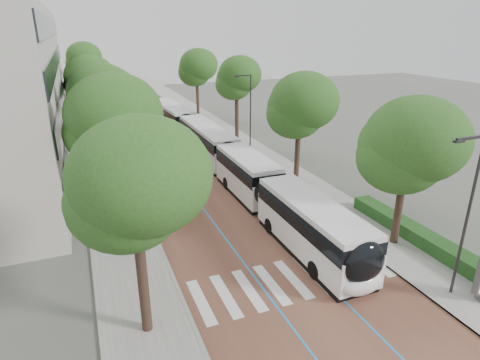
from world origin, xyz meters
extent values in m
plane|color=#51544C|center=(0.00, 0.00, 0.00)|extent=(160.00, 160.00, 0.00)
cube|color=brown|center=(0.00, 40.00, 0.01)|extent=(11.00, 140.00, 0.02)
cube|color=gray|center=(-7.50, 40.00, 0.06)|extent=(4.00, 140.00, 0.12)
cube|color=gray|center=(7.50, 40.00, 0.06)|extent=(4.00, 140.00, 0.12)
cube|color=gray|center=(-5.60, 40.00, 0.06)|extent=(0.20, 140.00, 0.14)
cube|color=gray|center=(5.60, 40.00, 0.06)|extent=(0.20, 140.00, 0.14)
cube|color=silver|center=(-4.80, 1.00, 0.03)|extent=(0.55, 3.60, 0.01)
cube|color=silver|center=(-3.55, 1.00, 0.03)|extent=(0.55, 3.60, 0.01)
cube|color=silver|center=(-2.30, 1.00, 0.03)|extent=(0.55, 3.60, 0.01)
cube|color=silver|center=(-1.05, 1.00, 0.03)|extent=(0.55, 3.60, 0.01)
cube|color=silver|center=(0.20, 1.00, 0.03)|extent=(0.55, 3.60, 0.01)
cube|color=silver|center=(1.45, 1.00, 0.03)|extent=(0.55, 3.60, 0.01)
cube|color=silver|center=(2.70, 1.00, 0.03)|extent=(0.55, 3.60, 0.01)
cube|color=silver|center=(3.95, 1.00, 0.03)|extent=(0.55, 3.60, 0.01)
cube|color=silver|center=(5.20, 1.00, 0.03)|extent=(0.55, 3.60, 0.01)
cube|color=#257FBA|center=(-1.60, 40.00, 0.02)|extent=(0.12, 126.00, 0.01)
cube|color=#257FBA|center=(1.60, 40.00, 0.02)|extent=(0.12, 126.00, 0.01)
cube|color=black|center=(-10.45, 28.00, 3.00)|extent=(0.12, 38.00, 1.60)
cube|color=black|center=(-10.45, 28.00, 6.20)|extent=(0.12, 38.00, 1.60)
cube|color=black|center=(-10.45, 28.00, 9.40)|extent=(0.12, 38.00, 1.60)
cube|color=black|center=(-10.45, 28.00, 12.40)|extent=(0.12, 38.00, 1.60)
cube|color=#1A3D15|center=(9.10, 0.00, 0.52)|extent=(1.20, 14.00, 0.80)
cylinder|color=#2A292C|center=(6.80, -3.00, 4.12)|extent=(0.14, 0.14, 8.00)
cube|color=#2A292C|center=(6.00, -3.00, 8.02)|extent=(1.70, 0.12, 0.12)
cube|color=#2A292C|center=(5.30, -3.00, 7.94)|extent=(0.50, 0.20, 0.10)
cylinder|color=#2A292C|center=(6.80, 22.00, 4.12)|extent=(0.14, 0.14, 8.00)
cube|color=#2A292C|center=(6.00, 22.00, 8.02)|extent=(1.70, 0.12, 0.12)
cube|color=#2A292C|center=(5.30, 22.00, 7.94)|extent=(0.50, 0.20, 0.10)
cylinder|color=#2A292C|center=(-6.10, 8.00, 4.12)|extent=(0.14, 0.14, 8.00)
cylinder|color=black|center=(-7.50, 0.00, 2.34)|extent=(0.44, 0.44, 4.68)
ellipsoid|color=#264C18|center=(-7.50, 0.00, 6.60)|extent=(5.35, 5.35, 4.54)
cylinder|color=black|center=(-7.50, 9.00, 2.55)|extent=(0.44, 0.44, 5.11)
ellipsoid|color=#264C18|center=(-7.50, 9.00, 7.20)|extent=(5.41, 5.41, 4.60)
cylinder|color=black|center=(-7.50, 18.00, 2.52)|extent=(0.44, 0.44, 5.04)
ellipsoid|color=#264C18|center=(-7.50, 18.00, 7.10)|extent=(5.15, 5.15, 4.38)
cylinder|color=black|center=(-7.50, 28.00, 2.13)|extent=(0.44, 0.44, 4.26)
ellipsoid|color=#264C18|center=(-7.50, 28.00, 6.01)|extent=(5.27, 5.27, 4.48)
cylinder|color=black|center=(-7.50, 40.00, 2.15)|extent=(0.44, 0.44, 4.30)
ellipsoid|color=#264C18|center=(-7.50, 40.00, 6.06)|extent=(6.18, 6.18, 5.26)
cylinder|color=black|center=(-7.50, 55.00, 2.67)|extent=(0.44, 0.44, 5.34)
ellipsoid|color=#264C18|center=(-7.50, 55.00, 7.53)|extent=(5.35, 5.35, 4.55)
cylinder|color=black|center=(7.70, 2.00, 2.11)|extent=(0.44, 0.44, 4.23)
ellipsoid|color=#264C18|center=(7.70, 2.00, 5.95)|extent=(5.68, 5.68, 4.83)
cylinder|color=black|center=(7.70, 14.00, 2.18)|extent=(0.44, 0.44, 4.37)
ellipsoid|color=#264C18|center=(7.70, 14.00, 6.16)|extent=(5.60, 5.60, 4.76)
cylinder|color=black|center=(7.70, 28.00, 2.44)|extent=(0.44, 0.44, 4.88)
ellipsoid|color=#264C18|center=(7.70, 28.00, 6.88)|extent=(4.84, 4.84, 4.11)
cylinder|color=black|center=(7.70, 44.00, 2.36)|extent=(0.44, 0.44, 4.72)
ellipsoid|color=#264C18|center=(7.70, 44.00, 6.65)|extent=(5.58, 5.58, 4.74)
cylinder|color=black|center=(2.43, 8.07, 1.77)|extent=(2.30, 0.91, 2.30)
cube|color=white|center=(2.42, 2.94, 1.26)|extent=(2.52, 9.37, 1.82)
cube|color=black|center=(2.42, 2.94, 2.40)|extent=(2.56, 9.18, 0.97)
cube|color=silver|center=(2.42, 2.94, 3.04)|extent=(2.47, 9.18, 0.31)
cube|color=black|center=(2.42, 2.94, 0.17)|extent=(2.47, 8.99, 0.35)
cube|color=white|center=(2.44, 12.39, 1.26)|extent=(2.52, 7.75, 1.82)
cube|color=black|center=(2.44, 12.39, 2.40)|extent=(2.56, 7.59, 0.97)
cube|color=silver|center=(2.44, 12.39, 3.04)|extent=(2.47, 7.59, 0.31)
cube|color=black|center=(2.44, 12.39, 0.17)|extent=(2.47, 7.44, 0.35)
ellipsoid|color=black|center=(2.41, -1.59, 2.00)|extent=(2.35, 1.11, 2.28)
ellipsoid|color=white|center=(2.41, -1.64, 0.86)|extent=(2.35, 1.01, 1.14)
cylinder|color=black|center=(1.28, 0.66, 0.50)|extent=(0.30, 1.00, 1.00)
cylinder|color=black|center=(3.54, 0.65, 0.50)|extent=(0.30, 1.00, 1.00)
cylinder|color=black|center=(1.32, 14.06, 0.50)|extent=(0.30, 1.00, 1.00)
cylinder|color=black|center=(3.58, 14.05, 0.50)|extent=(0.30, 1.00, 1.00)
cylinder|color=black|center=(1.30, 6.02, 0.50)|extent=(0.30, 1.00, 1.00)
cylinder|color=black|center=(3.56, 6.01, 0.50)|extent=(0.30, 1.00, 1.00)
cube|color=white|center=(2.47, 22.82, 1.26)|extent=(2.57, 12.01, 1.82)
cube|color=black|center=(2.47, 22.82, 2.40)|extent=(2.61, 11.77, 0.97)
cube|color=silver|center=(2.47, 22.82, 3.04)|extent=(2.52, 11.77, 0.31)
cube|color=black|center=(2.47, 22.82, 0.17)|extent=(2.52, 11.53, 0.35)
ellipsoid|color=black|center=(2.51, 16.97, 2.00)|extent=(2.36, 1.11, 2.28)
ellipsoid|color=white|center=(2.51, 16.92, 0.86)|extent=(2.36, 1.01, 1.14)
cylinder|color=black|center=(1.36, 19.21, 0.50)|extent=(0.31, 1.00, 1.00)
cylinder|color=black|center=(3.62, 19.22, 0.50)|extent=(0.31, 1.00, 1.00)
cylinder|color=black|center=(1.32, 26.61, 0.50)|extent=(0.31, 1.00, 1.00)
cylinder|color=black|center=(3.58, 26.62, 0.50)|extent=(0.31, 1.00, 1.00)
cube|color=white|center=(1.85, 35.79, 1.26)|extent=(3.21, 12.13, 1.82)
cube|color=black|center=(1.85, 35.79, 2.40)|extent=(3.23, 11.89, 0.97)
cube|color=silver|center=(1.85, 35.79, 3.04)|extent=(3.14, 11.88, 0.31)
cube|color=black|center=(1.85, 35.79, 0.17)|extent=(3.13, 11.64, 0.35)
ellipsoid|color=black|center=(2.20, 29.95, 2.00)|extent=(2.41, 1.24, 2.28)
ellipsoid|color=white|center=(2.20, 29.90, 0.86)|extent=(2.41, 1.14, 1.14)
cylinder|color=black|center=(0.93, 32.13, 0.50)|extent=(0.36, 1.02, 1.00)
cylinder|color=black|center=(3.19, 32.26, 0.50)|extent=(0.36, 1.02, 1.00)
cylinder|color=black|center=(0.50, 39.51, 0.50)|extent=(0.36, 1.02, 1.00)
cylinder|color=black|center=(2.75, 39.65, 0.50)|extent=(0.36, 1.02, 1.00)
camera|label=1|loc=(-8.99, -14.40, 12.29)|focal=30.00mm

